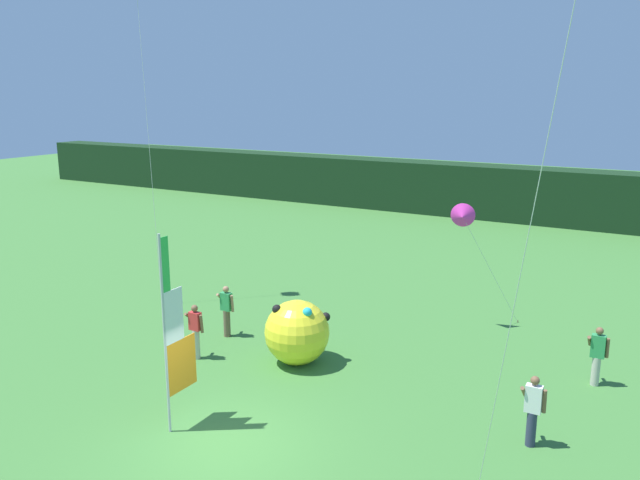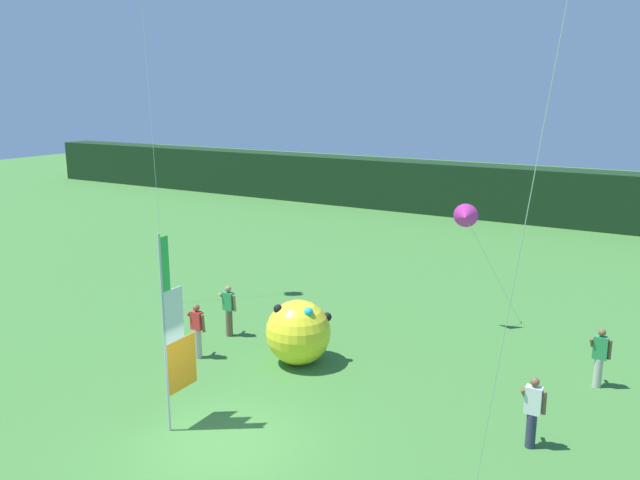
{
  "view_description": "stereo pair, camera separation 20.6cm",
  "coord_description": "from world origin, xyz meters",
  "px_view_note": "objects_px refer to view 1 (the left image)",
  "views": [
    {
      "loc": [
        8.23,
        -10.22,
        7.78
      ],
      "look_at": [
        0.98,
        2.64,
        4.32
      ],
      "focal_mm": 36.07,
      "sensor_mm": 36.0,
      "label": 1
    },
    {
      "loc": [
        8.41,
        -10.12,
        7.78
      ],
      "look_at": [
        0.98,
        2.64,
        4.32
      ],
      "focal_mm": 36.07,
      "sensor_mm": 36.0,
      "label": 2
    }
  ],
  "objects_px": {
    "inflatable_balloon": "(297,332)",
    "banner_flag": "(174,336)",
    "person_far_left": "(597,354)",
    "kite_magenta_delta_0": "(463,216)",
    "person_near_banner": "(196,330)",
    "person_mid_field": "(533,409)",
    "person_far_right": "(227,310)"
  },
  "relations": [
    {
      "from": "person_far_left",
      "to": "person_far_right",
      "type": "distance_m",
      "value": 11.01
    },
    {
      "from": "person_mid_field",
      "to": "kite_magenta_delta_0",
      "type": "height_order",
      "value": "kite_magenta_delta_0"
    },
    {
      "from": "person_far_left",
      "to": "kite_magenta_delta_0",
      "type": "distance_m",
      "value": 5.89
    },
    {
      "from": "banner_flag",
      "to": "inflatable_balloon",
      "type": "height_order",
      "value": "banner_flag"
    },
    {
      "from": "banner_flag",
      "to": "kite_magenta_delta_0",
      "type": "bearing_deg",
      "value": 68.35
    },
    {
      "from": "banner_flag",
      "to": "person_near_banner",
      "type": "bearing_deg",
      "value": 123.86
    },
    {
      "from": "person_far_right",
      "to": "inflatable_balloon",
      "type": "height_order",
      "value": "inflatable_balloon"
    },
    {
      "from": "person_mid_field",
      "to": "person_near_banner",
      "type": "bearing_deg",
      "value": 179.62
    },
    {
      "from": "person_mid_field",
      "to": "person_far_left",
      "type": "relative_size",
      "value": 1.01
    },
    {
      "from": "banner_flag",
      "to": "kite_magenta_delta_0",
      "type": "distance_m",
      "value": 10.34
    },
    {
      "from": "person_near_banner",
      "to": "person_far_left",
      "type": "height_order",
      "value": "person_near_banner"
    },
    {
      "from": "person_far_left",
      "to": "kite_magenta_delta_0",
      "type": "bearing_deg",
      "value": 153.06
    },
    {
      "from": "person_mid_field",
      "to": "person_far_left",
      "type": "height_order",
      "value": "person_mid_field"
    },
    {
      "from": "banner_flag",
      "to": "person_mid_field",
      "type": "bearing_deg",
      "value": 23.35
    },
    {
      "from": "person_far_left",
      "to": "kite_magenta_delta_0",
      "type": "relative_size",
      "value": 0.39
    },
    {
      "from": "inflatable_balloon",
      "to": "person_mid_field",
      "type": "bearing_deg",
      "value": -10.3
    },
    {
      "from": "person_far_left",
      "to": "person_far_right",
      "type": "xyz_separation_m",
      "value": [
        -10.82,
        -2.04,
        0.02
      ]
    },
    {
      "from": "person_near_banner",
      "to": "inflatable_balloon",
      "type": "relative_size",
      "value": 0.88
    },
    {
      "from": "person_far_left",
      "to": "inflatable_balloon",
      "type": "xyz_separation_m",
      "value": [
        -7.76,
        -2.72,
        0.07
      ]
    },
    {
      "from": "person_far_left",
      "to": "inflatable_balloon",
      "type": "distance_m",
      "value": 8.22
    },
    {
      "from": "banner_flag",
      "to": "person_far_left",
      "type": "distance_m",
      "value": 11.09
    },
    {
      "from": "person_near_banner",
      "to": "person_mid_field",
      "type": "height_order",
      "value": "person_mid_field"
    },
    {
      "from": "inflatable_balloon",
      "to": "banner_flag",
      "type": "bearing_deg",
      "value": -97.28
    },
    {
      "from": "person_near_banner",
      "to": "person_far_right",
      "type": "distance_m",
      "value": 1.88
    },
    {
      "from": "banner_flag",
      "to": "person_far_left",
      "type": "height_order",
      "value": "banner_flag"
    },
    {
      "from": "inflatable_balloon",
      "to": "kite_magenta_delta_0",
      "type": "bearing_deg",
      "value": 57.54
    },
    {
      "from": "banner_flag",
      "to": "person_far_right",
      "type": "distance_m",
      "value": 5.88
    },
    {
      "from": "person_far_left",
      "to": "banner_flag",
      "type": "bearing_deg",
      "value": -139.2
    },
    {
      "from": "person_far_right",
      "to": "person_mid_field",
      "type": "bearing_deg",
      "value": -10.95
    },
    {
      "from": "person_far_right",
      "to": "banner_flag",
      "type": "bearing_deg",
      "value": -64.17
    },
    {
      "from": "banner_flag",
      "to": "person_far_right",
      "type": "bearing_deg",
      "value": 115.83
    },
    {
      "from": "banner_flag",
      "to": "person_mid_field",
      "type": "relative_size",
      "value": 2.83
    }
  ]
}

